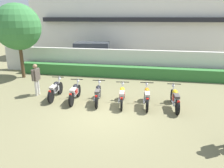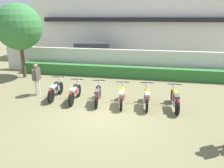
{
  "view_description": "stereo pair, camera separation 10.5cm",
  "coord_description": "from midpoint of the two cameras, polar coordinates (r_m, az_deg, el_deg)",
  "views": [
    {
      "loc": [
        1.79,
        -7.86,
        3.83
      ],
      "look_at": [
        0.0,
        1.58,
        0.82
      ],
      "focal_mm": 34.6,
      "sensor_mm": 36.0,
      "label": 1
    },
    {
      "loc": [
        1.89,
        -7.84,
        3.83
      ],
      "look_at": [
        0.0,
        1.58,
        0.82
      ],
      "focal_mm": 34.6,
      "sensor_mm": 36.0,
      "label": 2
    }
  ],
  "objects": [
    {
      "name": "motorcycle_in_row_1",
      "position": [
        10.28,
        -9.51,
        -2.09
      ],
      "size": [
        0.6,
        1.84,
        0.96
      ],
      "rotation": [
        0.0,
        0.0,
        1.65
      ],
      "color": "black",
      "rests_on": "ground"
    },
    {
      "name": "tree_near_inspector",
      "position": [
        14.97,
        -23.22,
        13.69
      ],
      "size": [
        2.84,
        2.84,
        4.65
      ],
      "color": "#4C3823",
      "rests_on": "ground"
    },
    {
      "name": "motorcycle_in_row_0",
      "position": [
        10.84,
        -14.42,
        -1.34
      ],
      "size": [
        0.6,
        1.87,
        0.97
      ],
      "rotation": [
        0.0,
        0.0,
        1.65
      ],
      "color": "black",
      "rests_on": "ground"
    },
    {
      "name": "compound_wall",
      "position": [
        14.81,
        3.99,
        5.75
      ],
      "size": [
        17.98,
        0.3,
        1.72
      ],
      "primitive_type": "cube",
      "color": "silver",
      "rests_on": "ground"
    },
    {
      "name": "hedge_row",
      "position": [
        14.24,
        3.58,
        3.25
      ],
      "size": [
        14.38,
        0.7,
        0.73
      ],
      "primitive_type": "cube",
      "color": "#337033",
      "rests_on": "ground"
    },
    {
      "name": "motorcycle_in_row_2",
      "position": [
        9.98,
        -3.44,
        -2.5
      ],
      "size": [
        0.6,
        1.89,
        0.95
      ],
      "rotation": [
        0.0,
        0.0,
        1.72
      ],
      "color": "black",
      "rests_on": "ground"
    },
    {
      "name": "inspector_person",
      "position": [
        11.43,
        -19.07,
        1.78
      ],
      "size": [
        0.22,
        0.66,
        1.61
      ],
      "color": "silver",
      "rests_on": "ground"
    },
    {
      "name": "motorcycle_in_row_3",
      "position": [
        9.73,
        2.94,
        -3.04
      ],
      "size": [
        0.6,
        1.85,
        0.95
      ],
      "rotation": [
        0.0,
        0.0,
        1.68
      ],
      "color": "black",
      "rests_on": "ground"
    },
    {
      "name": "motorcycle_in_row_4",
      "position": [
        9.68,
        9.44,
        -3.28
      ],
      "size": [
        0.6,
        1.88,
        0.97
      ],
      "rotation": [
        0.0,
        0.0,
        1.64
      ],
      "color": "black",
      "rests_on": "ground"
    },
    {
      "name": "motorcycle_in_row_5",
      "position": [
        9.74,
        16.61,
        -3.7
      ],
      "size": [
        0.6,
        1.96,
        0.97
      ],
      "rotation": [
        0.0,
        0.0,
        1.65
      ],
      "color": "black",
      "rests_on": "ground"
    },
    {
      "name": "parked_car",
      "position": [
        17.54,
        -4.34,
        7.81
      ],
      "size": [
        4.7,
        2.55,
        1.89
      ],
      "rotation": [
        0.0,
        0.0,
        0.13
      ],
      "color": "silver",
      "rests_on": "ground"
    },
    {
      "name": "building",
      "position": [
        22.0,
        6.81,
        16.18
      ],
      "size": [
        18.93,
        6.5,
        6.85
      ],
      "color": "white",
      "rests_on": "ground"
    },
    {
      "name": "ground",
      "position": [
        8.93,
        -1.68,
        -8.05
      ],
      "size": [
        60.0,
        60.0,
        0.0
      ],
      "primitive_type": "plane",
      "color": "olive"
    }
  ]
}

